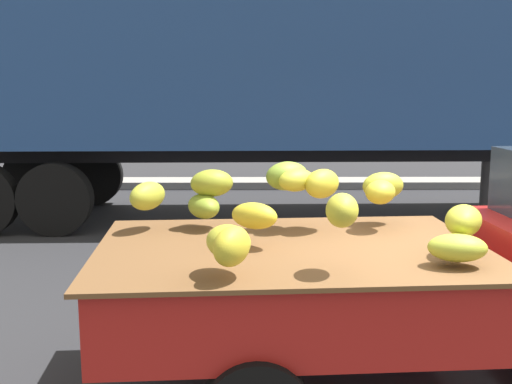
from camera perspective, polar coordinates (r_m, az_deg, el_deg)
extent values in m
plane|color=#28282B|center=(5.09, 19.05, -16.33)|extent=(220.00, 220.00, 0.00)
cube|color=gray|center=(13.62, 6.48, 0.81)|extent=(80.00, 0.80, 0.16)
cube|color=#B21E19|center=(4.51, 3.15, -11.21)|extent=(2.69, 1.89, 0.08)
cube|color=#B21E19|center=(5.22, 2.00, -5.26)|extent=(2.57, 0.22, 0.44)
cube|color=#B21E19|center=(3.64, 4.89, -12.07)|extent=(2.57, 0.22, 0.44)
cube|color=#B21E19|center=(4.75, 18.61, -7.31)|extent=(0.17, 1.72, 0.44)
cube|color=#B21E19|center=(4.44, -13.37, -8.22)|extent=(0.17, 1.72, 0.44)
cube|color=#B21914|center=(5.25, 1.96, -5.59)|extent=(2.47, 0.18, 0.07)
cube|color=brown|center=(4.35, 3.21, -5.18)|extent=(2.81, 2.02, 0.03)
ellipsoid|color=gold|center=(3.65, -2.55, -4.60)|extent=(0.35, 0.41, 0.20)
ellipsoid|color=gold|center=(4.72, 3.76, 1.09)|extent=(0.38, 0.36, 0.17)
ellipsoid|color=olive|center=(4.81, 2.88, 1.49)|extent=(0.43, 0.39, 0.22)
ellipsoid|color=gold|center=(3.55, -2.23, -5.01)|extent=(0.30, 0.37, 0.23)
ellipsoid|color=gold|center=(4.79, 5.89, 0.75)|extent=(0.25, 0.33, 0.20)
ellipsoid|color=gold|center=(3.68, 7.92, -1.68)|extent=(0.24, 0.30, 0.20)
ellipsoid|color=gold|center=(4.82, -9.94, -0.35)|extent=(0.34, 0.42, 0.22)
ellipsoid|color=#ACAF2E|center=(5.07, 11.61, 0.57)|extent=(0.40, 0.32, 0.22)
ellipsoid|color=gold|center=(4.27, 18.54, -2.50)|extent=(0.36, 0.44, 0.20)
ellipsoid|color=gold|center=(4.26, -0.15, -2.20)|extent=(0.40, 0.35, 0.18)
ellipsoid|color=olive|center=(4.84, -4.84, -1.31)|extent=(0.35, 0.43, 0.19)
ellipsoid|color=#949F29|center=(4.85, -4.08, 0.83)|extent=(0.39, 0.32, 0.21)
ellipsoid|color=gold|center=(4.85, 11.36, -0.01)|extent=(0.32, 0.36, 0.18)
ellipsoid|color=#A2AD31|center=(4.03, 18.04, -4.90)|extent=(0.39, 0.28, 0.17)
ellipsoid|color=gold|center=(4.74, 6.10, 0.77)|extent=(0.38, 0.39, 0.22)
cylinder|color=black|center=(5.35, -1.33, -10.72)|extent=(0.65, 0.24, 0.64)
cube|color=navy|center=(10.30, 3.44, 12.04)|extent=(12.06, 2.78, 2.70)
cube|color=black|center=(10.35, 3.35, 3.71)|extent=(11.05, 0.66, 0.30)
cylinder|color=black|center=(11.88, -14.79, 1.47)|extent=(1.09, 0.33, 1.08)
cylinder|color=black|center=(9.59, -17.98, -0.62)|extent=(1.09, 0.33, 1.08)
cylinder|color=black|center=(12.17, -19.75, 1.41)|extent=(1.09, 0.33, 1.08)
cylinder|color=#38383A|center=(11.19, 20.41, 1.12)|extent=(0.18, 0.18, 1.25)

